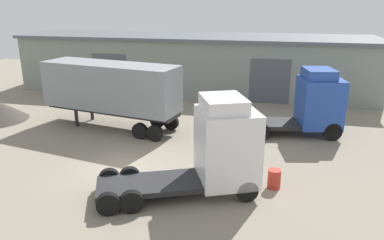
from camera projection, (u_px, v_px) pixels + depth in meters
The scene contains 6 objects.
ground_plane at pixel (123, 168), 18.75m from camera, with size 60.00×60.00×0.00m, color gray.
warehouse_building at pixel (195, 63), 34.25m from camera, with size 31.56×7.56×4.98m.
tractor_unit_white at pixel (215, 149), 15.93m from camera, with size 7.16×4.94×4.27m.
container_trailer_orange at pixel (111, 88), 23.86m from camera, with size 9.35×4.21×4.23m.
tractor_unit_blue at pixel (311, 104), 22.90m from camera, with size 6.71×3.69×4.12m.
oil_drum at pixel (274, 179), 16.66m from camera, with size 0.58×0.58×0.88m.
Camera 1 is at (7.05, -15.95, 8.08)m, focal length 35.00 mm.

